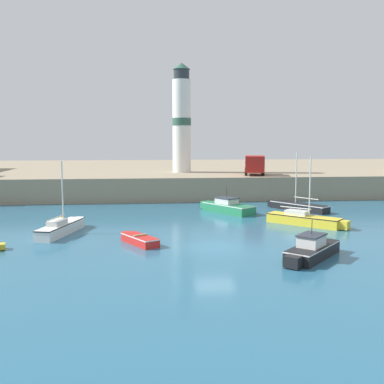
{
  "coord_description": "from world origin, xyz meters",
  "views": [
    {
      "loc": [
        -4.07,
        -27.19,
        6.8
      ],
      "look_at": [
        -0.24,
        12.47,
        2.0
      ],
      "focal_mm": 42.0,
      "sensor_mm": 36.0,
      "label": 1
    }
  ],
  "objects_px": {
    "sailboat_yellow_4": "(305,219)",
    "dinghy_red_6": "(139,239)",
    "sailboat_white_5": "(61,227)",
    "truck_on_quay": "(255,164)",
    "motorboat_black_0": "(312,250)",
    "motorboat_green_2": "(227,207)",
    "lighthouse": "(182,120)",
    "sailboat_black_3": "(298,206)",
    "mooring_buoy": "(61,220)"
  },
  "relations": [
    {
      "from": "sailboat_black_3",
      "to": "dinghy_red_6",
      "type": "height_order",
      "value": "sailboat_black_3"
    },
    {
      "from": "sailboat_yellow_4",
      "to": "sailboat_white_5",
      "type": "height_order",
      "value": "sailboat_yellow_4"
    },
    {
      "from": "motorboat_black_0",
      "to": "truck_on_quay",
      "type": "xyz_separation_m",
      "value": [
        2.84,
        26.02,
        3.31
      ]
    },
    {
      "from": "motorboat_green_2",
      "to": "lighthouse",
      "type": "xyz_separation_m",
      "value": [
        -3.05,
        15.11,
        8.5
      ]
    },
    {
      "from": "motorboat_green_2",
      "to": "truck_on_quay",
      "type": "distance_m",
      "value": 11.46
    },
    {
      "from": "lighthouse",
      "to": "sailboat_white_5",
      "type": "bearing_deg",
      "value": -113.93
    },
    {
      "from": "sailboat_yellow_4",
      "to": "sailboat_white_5",
      "type": "xyz_separation_m",
      "value": [
        -18.41,
        -1.58,
        0.02
      ]
    },
    {
      "from": "sailboat_yellow_4",
      "to": "dinghy_red_6",
      "type": "xyz_separation_m",
      "value": [
        -12.84,
        -5.12,
        -0.16
      ]
    },
    {
      "from": "motorboat_black_0",
      "to": "dinghy_red_6",
      "type": "xyz_separation_m",
      "value": [
        -9.82,
        4.51,
        -0.21
      ]
    },
    {
      "from": "sailboat_white_5",
      "to": "truck_on_quay",
      "type": "xyz_separation_m",
      "value": [
        18.23,
        17.97,
        3.35
      ]
    },
    {
      "from": "sailboat_yellow_4",
      "to": "sailboat_white_5",
      "type": "bearing_deg",
      "value": -175.1
    },
    {
      "from": "motorboat_green_2",
      "to": "sailboat_yellow_4",
      "type": "distance_m",
      "value": 8.27
    },
    {
      "from": "sailboat_black_3",
      "to": "lighthouse",
      "type": "bearing_deg",
      "value": 124.36
    },
    {
      "from": "mooring_buoy",
      "to": "sailboat_white_5",
      "type": "bearing_deg",
      "value": -79.19
    },
    {
      "from": "motorboat_green_2",
      "to": "sailboat_black_3",
      "type": "bearing_deg",
      "value": 4.49
    },
    {
      "from": "sailboat_white_5",
      "to": "dinghy_red_6",
      "type": "height_order",
      "value": "sailboat_white_5"
    },
    {
      "from": "sailboat_black_3",
      "to": "sailboat_yellow_4",
      "type": "xyz_separation_m",
      "value": [
        -1.87,
        -7.1,
        0.07
      ]
    },
    {
      "from": "sailboat_black_3",
      "to": "sailboat_white_5",
      "type": "xyz_separation_m",
      "value": [
        -20.27,
        -8.67,
        0.08
      ]
    },
    {
      "from": "motorboat_green_2",
      "to": "sailboat_white_5",
      "type": "relative_size",
      "value": 0.93
    },
    {
      "from": "dinghy_red_6",
      "to": "lighthouse",
      "type": "xyz_separation_m",
      "value": [
        4.74,
        26.78,
        8.73
      ]
    },
    {
      "from": "sailboat_yellow_4",
      "to": "sailboat_white_5",
      "type": "distance_m",
      "value": 18.47
    },
    {
      "from": "motorboat_black_0",
      "to": "mooring_buoy",
      "type": "bearing_deg",
      "value": 142.49
    },
    {
      "from": "motorboat_black_0",
      "to": "sailboat_white_5",
      "type": "height_order",
      "value": "sailboat_white_5"
    },
    {
      "from": "mooring_buoy",
      "to": "motorboat_green_2",
      "type": "bearing_deg",
      "value": 14.68
    },
    {
      "from": "truck_on_quay",
      "to": "sailboat_black_3",
      "type": "bearing_deg",
      "value": -77.62
    },
    {
      "from": "truck_on_quay",
      "to": "lighthouse",
      "type": "bearing_deg",
      "value": 146.38
    },
    {
      "from": "sailboat_yellow_4",
      "to": "dinghy_red_6",
      "type": "distance_m",
      "value": 13.82
    },
    {
      "from": "motorboat_green_2",
      "to": "dinghy_red_6",
      "type": "xyz_separation_m",
      "value": [
        -7.8,
        -11.67,
        -0.22
      ]
    },
    {
      "from": "sailboat_white_5",
      "to": "dinghy_red_6",
      "type": "xyz_separation_m",
      "value": [
        5.57,
        -3.54,
        -0.17
      ]
    },
    {
      "from": "sailboat_yellow_4",
      "to": "mooring_buoy",
      "type": "xyz_separation_m",
      "value": [
        -19.25,
        2.83,
        -0.21
      ]
    },
    {
      "from": "lighthouse",
      "to": "motorboat_black_0",
      "type": "bearing_deg",
      "value": -80.79
    },
    {
      "from": "truck_on_quay",
      "to": "sailboat_white_5",
      "type": "bearing_deg",
      "value": -135.41
    },
    {
      "from": "sailboat_black_3",
      "to": "mooring_buoy",
      "type": "bearing_deg",
      "value": -168.59
    },
    {
      "from": "dinghy_red_6",
      "to": "truck_on_quay",
      "type": "distance_m",
      "value": 25.21
    },
    {
      "from": "motorboat_black_0",
      "to": "sailboat_yellow_4",
      "type": "distance_m",
      "value": 10.09
    },
    {
      "from": "motorboat_black_0",
      "to": "sailboat_white_5",
      "type": "distance_m",
      "value": 17.37
    },
    {
      "from": "sailboat_black_3",
      "to": "lighthouse",
      "type": "xyz_separation_m",
      "value": [
        -9.96,
        14.57,
        8.63
      ]
    },
    {
      "from": "motorboat_green_2",
      "to": "motorboat_black_0",
      "type": "bearing_deg",
      "value": -82.88
    },
    {
      "from": "mooring_buoy",
      "to": "motorboat_black_0",
      "type": "bearing_deg",
      "value": -37.51
    },
    {
      "from": "mooring_buoy",
      "to": "truck_on_quay",
      "type": "xyz_separation_m",
      "value": [
        19.07,
        13.56,
        3.58
      ]
    },
    {
      "from": "sailboat_white_5",
      "to": "mooring_buoy",
      "type": "bearing_deg",
      "value": 100.81
    },
    {
      "from": "motorboat_green_2",
      "to": "mooring_buoy",
      "type": "distance_m",
      "value": 14.69
    },
    {
      "from": "lighthouse",
      "to": "truck_on_quay",
      "type": "bearing_deg",
      "value": -33.62
    },
    {
      "from": "motorboat_green_2",
      "to": "lighthouse",
      "type": "relative_size",
      "value": 0.43
    },
    {
      "from": "lighthouse",
      "to": "truck_on_quay",
      "type": "xyz_separation_m",
      "value": [
        7.92,
        -5.27,
        -5.21
      ]
    },
    {
      "from": "dinghy_red_6",
      "to": "truck_on_quay",
      "type": "height_order",
      "value": "truck_on_quay"
    },
    {
      "from": "motorboat_black_0",
      "to": "motorboat_green_2",
      "type": "distance_m",
      "value": 16.31
    },
    {
      "from": "sailboat_black_3",
      "to": "sailboat_white_5",
      "type": "height_order",
      "value": "sailboat_black_3"
    },
    {
      "from": "sailboat_white_5",
      "to": "lighthouse",
      "type": "xyz_separation_m",
      "value": [
        10.31,
        23.24,
        8.55
      ]
    },
    {
      "from": "sailboat_yellow_4",
      "to": "mooring_buoy",
      "type": "height_order",
      "value": "sailboat_yellow_4"
    }
  ]
}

